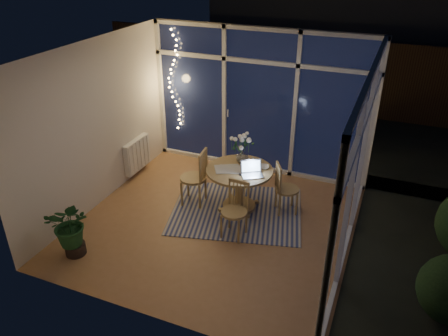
{
  "coord_description": "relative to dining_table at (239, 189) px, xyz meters",
  "views": [
    {
      "loc": [
        2.22,
        -5.06,
        3.88
      ],
      "look_at": [
        0.03,
        0.25,
        0.84
      ],
      "focal_mm": 35.0,
      "sensor_mm": 36.0,
      "label": 1
    }
  ],
  "objects": [
    {
      "name": "window_wall_back",
      "position": [
        -0.18,
        1.43,
        0.95
      ],
      "size": [
        4.0,
        0.1,
        2.6
      ],
      "primitive_type": "cube",
      "color": "silver",
      "rests_on": "floor"
    },
    {
      "name": "bowl",
      "position": [
        0.33,
        0.17,
        0.37
      ],
      "size": [
        0.18,
        0.18,
        0.04
      ],
      "primitive_type": "imported",
      "rotation": [
        0.0,
        0.0,
        0.25
      ],
      "color": "silver",
      "rests_on": "dining_table"
    },
    {
      "name": "radiator",
      "position": [
        -2.12,
        0.37,
        0.05
      ],
      "size": [
        0.1,
        0.7,
        0.58
      ],
      "primitive_type": "cube",
      "color": "white",
      "rests_on": "wall_left"
    },
    {
      "name": "chair_front",
      "position": [
        0.19,
        -0.72,
        0.08
      ],
      "size": [
        0.43,
        0.43,
        0.87
      ],
      "primitive_type": "cube",
      "rotation": [
        0.0,
        0.0,
        -0.07
      ],
      "color": "#997745",
      "rests_on": "floor"
    },
    {
      "name": "laptop",
      "position": [
        0.25,
        -0.12,
        0.47
      ],
      "size": [
        0.41,
        0.4,
        0.23
      ],
      "primitive_type": null,
      "rotation": [
        0.0,
        0.0,
        0.55
      ],
      "color": "silver",
      "rests_on": "dining_table"
    },
    {
      "name": "window_wall_right",
      "position": [
        1.78,
        -0.53,
        0.95
      ],
      "size": [
        0.1,
        4.0,
        2.6
      ],
      "primitive_type": "cube",
      "color": "silver",
      "rests_on": "floor"
    },
    {
      "name": "phone",
      "position": [
        0.11,
        -0.14,
        0.36
      ],
      "size": [
        0.13,
        0.11,
        0.01
      ],
      "primitive_type": "cube",
      "rotation": [
        0.0,
        0.0,
        0.56
      ],
      "color": "black",
      "rests_on": "dining_table"
    },
    {
      "name": "wall_left",
      "position": [
        -2.18,
        -0.53,
        0.95
      ],
      "size": [
        0.04,
        4.0,
        2.6
      ],
      "primitive_type": "cube",
      "color": "silver",
      "rests_on": "floor"
    },
    {
      "name": "chair_left",
      "position": [
        -0.74,
        -0.13,
        0.13
      ],
      "size": [
        0.5,
        0.5,
        0.97
      ],
      "primitive_type": "cube",
      "rotation": [
        0.0,
        0.0,
        -1.45
      ],
      "color": "#997745",
      "rests_on": "floor"
    },
    {
      "name": "dining_table",
      "position": [
        0.0,
        0.0,
        0.0
      ],
      "size": [
        1.26,
        1.26,
        0.71
      ],
      "primitive_type": "cylinder",
      "rotation": [
        0.0,
        0.0,
        0.25
      ],
      "color": "#997745",
      "rests_on": "floor"
    },
    {
      "name": "potted_plant",
      "position": [
        -1.68,
        -1.94,
        0.03
      ],
      "size": [
        0.64,
        0.59,
        0.76
      ],
      "primitive_type": "imported",
      "rotation": [
        0.0,
        0.0,
        0.25
      ],
      "color": "#194822",
      "rests_on": "floor"
    },
    {
      "name": "wall_back",
      "position": [
        -0.18,
        1.47,
        0.95
      ],
      "size": [
        4.0,
        0.04,
        2.6
      ],
      "primitive_type": "cube",
      "color": "silver",
      "rests_on": "floor"
    },
    {
      "name": "fairy_lights",
      "position": [
        -1.83,
        1.35,
        1.17
      ],
      "size": [
        0.24,
        0.1,
        1.85
      ],
      "primitive_type": null,
      "color": "#EAB25D",
      "rests_on": "window_wall_back"
    },
    {
      "name": "neighbour_roof",
      "position": [
        0.12,
        7.97,
        1.85
      ],
      "size": [
        7.0,
        3.0,
        2.2
      ],
      "primitive_type": "cube",
      "color": "#373C43",
      "rests_on": "ground"
    },
    {
      "name": "floor",
      "position": [
        -0.18,
        -0.53,
        -0.35
      ],
      "size": [
        4.0,
        4.0,
        0.0
      ],
      "primitive_type": "plane",
      "color": "#996B43",
      "rests_on": "ground"
    },
    {
      "name": "garden_shrubs",
      "position": [
        -0.98,
        2.87,
        0.1
      ],
      "size": [
        0.9,
        0.9,
        0.9
      ],
      "primitive_type": "sphere",
      "color": "#193216",
      "rests_on": "ground"
    },
    {
      "name": "rug",
      "position": [
        0.0,
        -0.1,
        -0.35
      ],
      "size": [
        2.36,
        2.07,
        0.01
      ],
      "primitive_type": "cube",
      "rotation": [
        0.0,
        0.0,
        0.25
      ],
      "color": "beige",
      "rests_on": "floor"
    },
    {
      "name": "wall_right",
      "position": [
        1.82,
        -0.53,
        0.95
      ],
      "size": [
        0.04,
        4.0,
        2.6
      ],
      "primitive_type": "cube",
      "color": "silver",
      "rests_on": "floor"
    },
    {
      "name": "garden_fence",
      "position": [
        -0.18,
        4.97,
        0.55
      ],
      "size": [
        11.0,
        0.08,
        1.8
      ],
      "primitive_type": "cube",
      "color": "#371F14",
      "rests_on": "ground"
    },
    {
      "name": "wall_front",
      "position": [
        -0.18,
        -2.53,
        0.95
      ],
      "size": [
        4.0,
        0.04,
        2.6
      ],
      "primitive_type": "cube",
      "color": "silver",
      "rests_on": "floor"
    },
    {
      "name": "chair_right",
      "position": [
        0.72,
        0.19,
        0.07
      ],
      "size": [
        0.53,
        0.53,
        0.85
      ],
      "primitive_type": "cube",
      "rotation": [
        0.0,
        0.0,
        2.06
      ],
      "color": "#997745",
      "rests_on": "floor"
    },
    {
      "name": "ceiling",
      "position": [
        -0.18,
        -0.53,
        2.25
      ],
      "size": [
        4.0,
        4.0,
        0.0
      ],
      "primitive_type": "plane",
      "color": "silver",
      "rests_on": "wall_back"
    },
    {
      "name": "newspapers",
      "position": [
        -0.15,
        -0.09,
        0.36
      ],
      "size": [
        0.46,
        0.41,
        0.01
      ],
      "primitive_type": "cube",
      "rotation": [
        0.0,
        0.0,
        0.35
      ],
      "color": "beige",
      "rests_on": "dining_table"
    },
    {
      "name": "flower_vase",
      "position": [
        -0.04,
        0.24,
        0.46
      ],
      "size": [
        0.24,
        0.24,
        0.21
      ],
      "primitive_type": "imported",
      "rotation": [
        0.0,
        0.0,
        0.25
      ],
      "color": "silver",
      "rests_on": "dining_table"
    },
    {
      "name": "garden_patio",
      "position": [
        0.32,
        4.47,
        -0.41
      ],
      "size": [
        12.0,
        6.0,
        0.1
      ],
      "primitive_type": "cube",
      "color": "black",
      "rests_on": "ground"
    }
  ]
}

